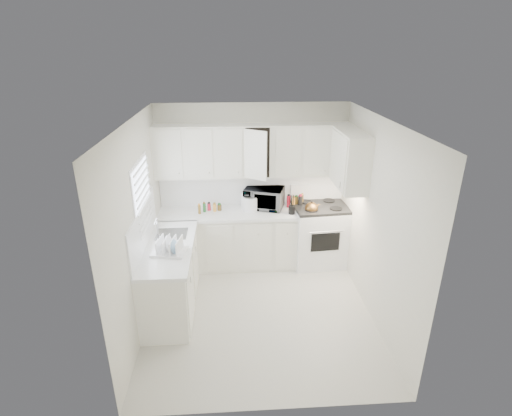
{
  "coord_description": "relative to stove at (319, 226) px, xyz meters",
  "views": [
    {
      "loc": [
        -0.34,
        -4.49,
        3.4
      ],
      "look_at": [
        0.0,
        0.7,
        1.25
      ],
      "focal_mm": 27.76,
      "sensor_mm": 36.0,
      "label": 1
    }
  ],
  "objects": [
    {
      "name": "upper_cabinets_right",
      "position": [
        0.26,
        -0.47,
        0.85
      ],
      "size": [
        0.33,
        0.9,
        0.8
      ],
      "primitive_type": null,
      "color": "silver",
      "rests_on": "wall_right"
    },
    {
      "name": "utensil_crock",
      "position": [
        -0.48,
        -0.14,
        0.46
      ],
      "size": [
        0.12,
        0.12,
        0.33
      ],
      "primitive_type": null,
      "rotation": [
        0.0,
        0.0,
        0.14
      ],
      "color": "black",
      "rests_on": "countertop_back"
    },
    {
      "name": "sauce_right_0",
      "position": [
        -0.49,
        0.17,
        0.39
      ],
      "size": [
        0.06,
        0.06,
        0.19
      ],
      "primitive_type": "cylinder",
      "color": "red",
      "rests_on": "countertop_back"
    },
    {
      "name": "backsplash_left",
      "position": [
        -2.56,
        -1.09,
        0.57
      ],
      "size": [
        0.02,
        1.6,
        0.55
      ],
      "primitive_type": "cube",
      "color": "white",
      "rests_on": "wall_left"
    },
    {
      "name": "sauce_right_1",
      "position": [
        -0.44,
        0.11,
        0.39
      ],
      "size": [
        0.06,
        0.06,
        0.19
      ],
      "primitive_type": "cylinder",
      "color": "gold",
      "rests_on": "countertop_back"
    },
    {
      "name": "spice_left_1",
      "position": [
        -1.85,
        0.04,
        0.36
      ],
      "size": [
        0.06,
        0.06,
        0.13
      ],
      "primitive_type": "cylinder",
      "color": "#21642A",
      "rests_on": "countertop_back"
    },
    {
      "name": "sink",
      "position": [
        -2.26,
        -0.74,
        0.42
      ],
      "size": [
        0.42,
        0.38,
        0.3
      ],
      "primitive_type": null,
      "color": "gray",
      "rests_on": "countertop_left"
    },
    {
      "name": "window_blinds",
      "position": [
        -2.55,
        -0.94,
        0.9
      ],
      "size": [
        0.06,
        0.96,
        1.06
      ],
      "primitive_type": null,
      "color": "white",
      "rests_on": "wall_left"
    },
    {
      "name": "countertop_back",
      "position": [
        -1.46,
        -0.0,
        0.27
      ],
      "size": [
        2.24,
        0.64,
        0.05
      ],
      "primitive_type": "cube",
      "color": "white",
      "rests_on": "lower_cabinets_back"
    },
    {
      "name": "tea_kettle",
      "position": [
        -0.18,
        -0.16,
        0.4
      ],
      "size": [
        0.29,
        0.26,
        0.23
      ],
      "primitive_type": null,
      "rotation": [
        0.0,
        0.0,
        0.19
      ],
      "color": "#9D6C2B",
      "rests_on": "stove"
    },
    {
      "name": "wall_right",
      "position": [
        0.43,
        -1.29,
        0.65
      ],
      "size": [
        0.0,
        3.2,
        3.2
      ],
      "primitive_type": "plane",
      "rotation": [
        1.57,
        0.0,
        -1.57
      ],
      "color": "silver",
      "rests_on": "ground"
    },
    {
      "name": "spice_left_3",
      "position": [
        -1.7,
        0.04,
        0.36
      ],
      "size": [
        0.06,
        0.06,
        0.13
      ],
      "primitive_type": "cylinder",
      "color": "gold",
      "rests_on": "countertop_back"
    },
    {
      "name": "frying_pan",
      "position": [
        0.18,
        0.16,
        0.31
      ],
      "size": [
        0.32,
        0.44,
        0.04
      ],
      "primitive_type": null,
      "rotation": [
        0.0,
        0.0,
        0.23
      ],
      "color": "black",
      "rests_on": "stove"
    },
    {
      "name": "microwave",
      "position": [
        -0.9,
        0.15,
        0.5
      ],
      "size": [
        0.68,
        0.51,
        0.41
      ],
      "primitive_type": "imported",
      "rotation": [
        0.0,
        0.0,
        -0.31
      ],
      "color": "gray",
      "rests_on": "countertop_back"
    },
    {
      "name": "paper_towel",
      "position": [
        -1.21,
        0.14,
        0.43
      ],
      "size": [
        0.12,
        0.12,
        0.27
      ],
      "primitive_type": "cylinder",
      "color": "white",
      "rests_on": "countertop_back"
    },
    {
      "name": "backsplash_back",
      "position": [
        -1.07,
        0.3,
        0.57
      ],
      "size": [
        2.98,
        0.02,
        0.55
      ],
      "primitive_type": "cube",
      "color": "white",
      "rests_on": "wall_back"
    },
    {
      "name": "sauce_right_3",
      "position": [
        -0.33,
        0.11,
        0.39
      ],
      "size": [
        0.06,
        0.06,
        0.19
      ],
      "primitive_type": "cylinder",
      "color": "black",
      "rests_on": "countertop_back"
    },
    {
      "name": "spice_left_0",
      "position": [
        -1.92,
        0.13,
        0.36
      ],
      "size": [
        0.06,
        0.06,
        0.13
      ],
      "primitive_type": "cylinder",
      "color": "brown",
      "rests_on": "countertop_back"
    },
    {
      "name": "ceiling",
      "position": [
        -1.07,
        -1.29,
        1.95
      ],
      "size": [
        3.2,
        3.2,
        0.0
      ],
      "primitive_type": "plane",
      "rotation": [
        3.14,
        0.0,
        0.0
      ],
      "color": "white",
      "rests_on": "ground"
    },
    {
      "name": "wall_front",
      "position": [
        -1.07,
        -2.89,
        0.65
      ],
      "size": [
        3.0,
        0.0,
        3.0
      ],
      "primitive_type": "plane",
      "rotation": [
        -1.57,
        0.0,
        0.0
      ],
      "color": "silver",
      "rests_on": "ground"
    },
    {
      "name": "lower_cabinets_left",
      "position": [
        -2.27,
        -1.09,
        -0.2
      ],
      "size": [
        0.6,
        1.6,
        0.9
      ],
      "primitive_type": null,
      "color": "silver",
      "rests_on": "floor"
    },
    {
      "name": "countertop_left",
      "position": [
        -2.26,
        -1.09,
        0.27
      ],
      "size": [
        0.64,
        1.62,
        0.05
      ],
      "primitive_type": "cube",
      "color": "white",
      "rests_on": "lower_cabinets_left"
    },
    {
      "name": "dish_rack",
      "position": [
        -2.22,
        -1.29,
        0.41
      ],
      "size": [
        0.47,
        0.39,
        0.23
      ],
      "primitive_type": null,
      "rotation": [
        0.0,
        0.0,
        -0.18
      ],
      "color": "white",
      "rests_on": "countertop_left"
    },
    {
      "name": "wall_left",
      "position": [
        -2.57,
        -1.29,
        0.65
      ],
      "size": [
        0.0,
        3.2,
        3.2
      ],
      "primitive_type": "plane",
      "rotation": [
        1.57,
        0.0,
        1.57
      ],
      "color": "silver",
      "rests_on": "ground"
    },
    {
      "name": "lower_cabinets_back",
      "position": [
        -1.46,
        0.01,
        -0.2
      ],
      "size": [
        2.22,
        0.6,
        0.9
      ],
      "primitive_type": null,
      "color": "silver",
      "rests_on": "floor"
    },
    {
      "name": "spice_left_2",
      "position": [
        -1.77,
        0.13,
        0.36
      ],
      "size": [
        0.06,
        0.06,
        0.13
      ],
      "primitive_type": "cylinder",
      "color": "red",
      "rests_on": "countertop_back"
    },
    {
      "name": "upper_cabinets_back",
      "position": [
        -1.07,
        0.14,
        0.85
      ],
      "size": [
        3.0,
        0.33,
        0.8
      ],
      "primitive_type": null,
      "color": "silver",
      "rests_on": "wall_back"
    },
    {
      "name": "stove",
      "position": [
        0.0,
        0.0,
        0.0
      ],
      "size": [
        0.9,
        0.76,
        1.31
      ],
      "primitive_type": null,
      "rotation": [
        0.0,
        0.0,
        0.08
      ],
      "color": "white",
      "rests_on": "floor"
    },
    {
      "name": "spice_left_4",
      "position": [
        -1.62,
        0.13,
        0.36
      ],
      "size": [
        0.06,
        0.06,
        0.13
      ],
      "primitive_type": "cylinder",
      "color": "brown",
      "rests_on": "countertop_back"
    },
    {
      "name": "wall_back",
      "position": [
        -1.07,
        0.31,
        0.65
      ],
      "size": [
        3.0,
        0.0,
        3.0
      ],
      "primitive_type": "plane",
      "rotation": [
        1.57,
        0.0,
        0.0
      ],
      "color": "silver",
      "rests_on": "ground"
    },
    {
      "name": "sauce_right_2",
      "position": [
        -0.38,
        0.17,
        0.39
      ],
      "size": [
        0.06,
        0.06,
        0.19
      ],
      "primitive_type": "cylinder",
      "color": "brown",
      "rests_on": "countertop_back"
    },
    {
      "name": "rice_cooker",
      "position": [
        -1.11,
        0.08,
        0.43
      ],
      "size": [
        0.33,
        0.33,
        0.27
      ],
      "primitive_type": null,
      "rotation": [
        0.0,
        0.0,
        -0.31
      ],
      "color": "white",
      "rests_on": "countertop_back"
    },
    {
      "name": "floor",
      "position": [
        -1.07,
        -1.29,
        -0.65
      ],
      "size": [
        3.2,
        3.2,
        0.0
      ],
      "primitive_type": "plane",
      "color": "beige",
      "rests_on": "ground"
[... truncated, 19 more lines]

